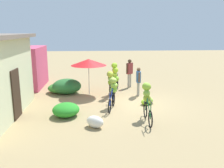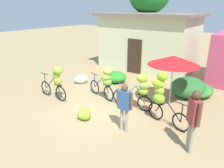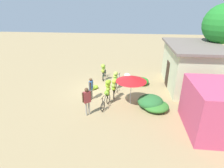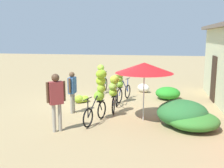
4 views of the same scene
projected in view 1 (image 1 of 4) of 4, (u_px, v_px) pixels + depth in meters
The scene contains 14 objects.
ground_plane at pixel (131, 104), 11.57m from camera, with size 60.00×60.00×0.00m, color #9C855A.
shop_pink at pixel (20, 67), 14.75m from camera, with size 3.20×2.80×2.50m, color #C74669.
hedge_bush_front_left at pixel (66, 110), 9.86m from camera, with size 1.19×1.12×0.55m, color #278C26.
hedge_bush_front_right at pixel (67, 86), 13.36m from camera, with size 1.47×1.61×0.84m, color #296931.
hedge_bush_mid at pixel (62, 88), 13.61m from camera, with size 1.45×1.60×0.55m, color #347A2C.
market_umbrella at pixel (89, 62), 12.82m from camera, with size 1.94×1.94×1.99m.
bicycle_leftmost at pixel (147, 98), 9.33m from camera, with size 1.66×0.43×1.48m.
bicycle_near_pile at pixel (113, 90), 10.82m from camera, with size 1.59×0.54×1.40m.
bicycle_center_loaded at pixel (111, 82), 12.38m from camera, with size 1.71×0.42×1.43m.
bicycle_by_shop at pixel (115, 75), 13.33m from camera, with size 1.57×0.59×1.74m.
banana_pile_on_ground at pixel (147, 101), 11.49m from camera, with size 0.72×0.68×0.33m.
produce_sack at pixel (95, 122), 8.72m from camera, with size 0.70×0.44×0.44m, color silver.
person_vendor at pixel (130, 70), 14.67m from camera, with size 0.41×0.47×1.77m.
person_bystander at pixel (138, 79), 12.79m from camera, with size 0.58×0.22×1.56m.
Camera 1 is at (-10.97, 1.74, 3.52)m, focal length 37.99 mm.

